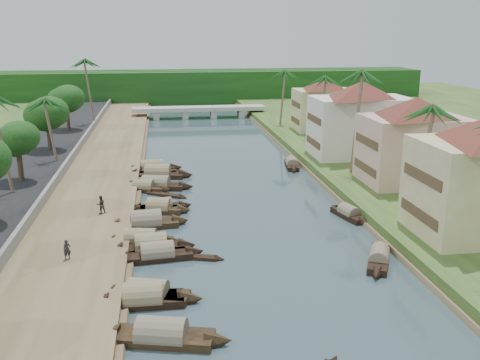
{
  "coord_description": "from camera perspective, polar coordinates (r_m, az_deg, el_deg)",
  "views": [
    {
      "loc": [
        -7.87,
        -41.4,
        17.84
      ],
      "look_at": [
        0.39,
        14.76,
        2.0
      ],
      "focal_mm": 40.0,
      "sensor_mm": 36.0,
      "label": 1
    }
  ],
  "objects": [
    {
      "name": "road",
      "position": [
        65.88,
        -22.67,
        -0.72
      ],
      "size": [
        8.0,
        180.0,
        1.4
      ],
      "primitive_type": "cube",
      "color": "black",
      "rests_on": "ground"
    },
    {
      "name": "sampan_0",
      "position": [
        33.33,
        -8.36,
        -16.11
      ],
      "size": [
        8.82,
        3.84,
        2.27
      ],
      "rotation": [
        0.0,
        0.0,
        -0.25
      ],
      "color": "black",
      "rests_on": "ground"
    },
    {
      "name": "bridge",
      "position": [
        114.81,
        -4.39,
        7.47
      ],
      "size": [
        28.0,
        4.0,
        2.4
      ],
      "color": "#A5A59B",
      "rests_on": "ground"
    },
    {
      "name": "sampan_2",
      "position": [
        38.05,
        -9.82,
        -11.91
      ],
      "size": [
        8.13,
        3.78,
        2.12
      ],
      "rotation": [
        0.0,
        0.0,
        -0.28
      ],
      "color": "black",
      "rests_on": "ground"
    },
    {
      "name": "sampan_9",
      "position": [
        63.48,
        -8.97,
        -0.54
      ],
      "size": [
        9.37,
        3.88,
        2.31
      ],
      "rotation": [
        0.0,
        0.0,
        -0.24
      ],
      "color": "black",
      "rests_on": "ground"
    },
    {
      "name": "treeline",
      "position": [
        142.3,
        -5.24,
        9.94
      ],
      "size": [
        120.0,
        14.0,
        8.0
      ],
      "color": "#11360E",
      "rests_on": "ground"
    },
    {
      "name": "sampan_12",
      "position": [
        69.34,
        -8.91,
        0.83
      ],
      "size": [
        7.21,
        1.6,
        1.77
      ],
      "rotation": [
        0.0,
        0.0,
        -0.03
      ],
      "color": "black",
      "rests_on": "ground"
    },
    {
      "name": "sampan_7",
      "position": [
        55.62,
        -8.52,
        -2.85
      ],
      "size": [
        7.02,
        2.51,
        1.88
      ],
      "rotation": [
        0.0,
        0.0,
        0.17
      ],
      "color": "black",
      "rests_on": "ground"
    },
    {
      "name": "palm_5",
      "position": [
        59.58,
        -24.26,
        7.9
      ],
      "size": [
        3.2,
        3.2,
        11.65
      ],
      "color": "#77674F",
      "rests_on": "ground"
    },
    {
      "name": "palm_7",
      "position": [
        99.04,
        4.5,
        11.33
      ],
      "size": [
        3.2,
        3.2,
        11.14
      ],
      "color": "#77674F",
      "rests_on": "ground"
    },
    {
      "name": "building_far",
      "position": [
        75.3,
        12.72,
        6.46
      ],
      "size": [
        15.59,
        15.59,
        10.2
      ],
      "color": "beige",
      "rests_on": "right_bank"
    },
    {
      "name": "ground",
      "position": [
        45.76,
        2.22,
        -7.37
      ],
      "size": [
        220.0,
        220.0,
        0.0
      ],
      "primitive_type": "plane",
      "color": "#34474E",
      "rests_on": "ground"
    },
    {
      "name": "sampan_15",
      "position": [
        54.09,
        11.55,
        -3.55
      ],
      "size": [
        2.91,
        6.5,
        1.78
      ],
      "rotation": [
        0.0,
        0.0,
        1.83
      ],
      "color": "black",
      "rests_on": "ground"
    },
    {
      "name": "sampan_5",
      "position": [
        45.59,
        -9.47,
        -7.1
      ],
      "size": [
        7.83,
        2.41,
        2.45
      ],
      "rotation": [
        0.0,
        0.0,
        0.05
      ],
      "color": "black",
      "rests_on": "ground"
    },
    {
      "name": "person_far",
      "position": [
        53.4,
        -14.63,
        -2.53
      ],
      "size": [
        1.06,
        0.97,
        1.79
      ],
      "primitive_type": "imported",
      "rotation": [
        0.0,
        0.0,
        3.55
      ],
      "color": "#312D22",
      "rests_on": "left_bank"
    },
    {
      "name": "tree_6",
      "position": [
        80.55,
        15.14,
        6.73
      ],
      "size": [
        3.98,
        3.98,
        6.73
      ],
      "color": "#463428",
      "rests_on": "ground"
    },
    {
      "name": "palm_3",
      "position": [
        83.18,
        8.48,
        10.61
      ],
      "size": [
        3.2,
        3.2,
        11.42
      ],
      "color": "#77674F",
      "rests_on": "ground"
    },
    {
      "name": "tree_3",
      "position": [
        64.88,
        -22.67,
        4.0
      ],
      "size": [
        4.47,
        4.47,
        6.68
      ],
      "color": "#463428",
      "rests_on": "ground"
    },
    {
      "name": "sampan_6",
      "position": [
        51.29,
        -9.96,
        -4.51
      ],
      "size": [
        8.41,
        2.6,
        2.44
      ],
      "rotation": [
        0.0,
        0.0,
        0.08
      ],
      "color": "black",
      "rests_on": "ground"
    },
    {
      "name": "sampan_10",
      "position": [
        62.7,
        -10.27,
        -0.81
      ],
      "size": [
        6.86,
        3.34,
        1.91
      ],
      "rotation": [
        0.0,
        0.0,
        -0.3
      ],
      "color": "black",
      "rests_on": "ground"
    },
    {
      "name": "palm_6",
      "position": [
        73.09,
        -19.65,
        7.92
      ],
      "size": [
        3.2,
        3.2,
        9.53
      ],
      "color": "#77674F",
      "rests_on": "ground"
    },
    {
      "name": "sampan_16",
      "position": [
        73.01,
        5.54,
        1.7
      ],
      "size": [
        2.39,
        7.58,
        1.87
      ],
      "rotation": [
        0.0,
        0.0,
        1.43
      ],
      "color": "black",
      "rests_on": "ground"
    },
    {
      "name": "sampan_13",
      "position": [
        71.5,
        -9.36,
        1.27
      ],
      "size": [
        8.21,
        2.18,
        2.23
      ],
      "rotation": [
        0.0,
        0.0,
        0.05
      ],
      "color": "black",
      "rests_on": "ground"
    },
    {
      "name": "sampan_8",
      "position": [
        55.22,
        -8.64,
        -2.99
      ],
      "size": [
        6.95,
        3.34,
        2.12
      ],
      "rotation": [
        0.0,
        0.0,
        -0.27
      ],
      "color": "black",
      "rests_on": "ground"
    },
    {
      "name": "palm_2",
      "position": [
        65.12,
        12.45,
        10.9
      ],
      "size": [
        3.2,
        3.2,
        13.59
      ],
      "color": "#77674F",
      "rests_on": "ground"
    },
    {
      "name": "left_bank",
      "position": [
        64.35,
        -15.3,
        -0.7
      ],
      "size": [
        10.0,
        180.0,
        0.8
      ],
      "primitive_type": "cube",
      "color": "brown",
      "rests_on": "ground"
    },
    {
      "name": "canoe_2",
      "position": [
        60.58,
        -8.0,
        -1.59
      ],
      "size": [
        5.37,
        3.72,
        0.84
      ],
      "rotation": [
        0.0,
        0.0,
        -0.55
      ],
      "color": "black",
      "rests_on": "ground"
    },
    {
      "name": "sampan_11",
      "position": [
        68.3,
        -8.75,
        0.63
      ],
      "size": [
        9.39,
        3.61,
        2.58
      ],
      "rotation": [
        0.0,
        0.0,
        -0.18
      ],
      "color": "black",
      "rests_on": "ground"
    },
    {
      "name": "sampan_4",
      "position": [
        47.09,
        -10.53,
        -6.4
      ],
      "size": [
        7.76,
        2.83,
        2.17
      ],
      "rotation": [
        0.0,
        0.0,
        -0.16
      ],
      "color": "black",
      "rests_on": "ground"
    },
    {
      "name": "building_distant",
      "position": [
        94.4,
        8.96,
        8.12
      ],
      "size": [
        12.62,
        12.62,
        9.2
      ],
      "color": "beige",
      "rests_on": "right_bank"
    },
    {
      "name": "sampan_3",
      "position": [
        44.13,
        -8.8,
        -7.86
      ],
      "size": [
        7.96,
        2.37,
        2.12
      ],
      "rotation": [
        0.0,
        0.0,
        0.1
      ],
      "color": "black",
      "rests_on": "ground"
    },
    {
      "name": "person_near",
      "position": [
        43.64,
        -17.96,
        -7.07
      ],
      "size": [
        0.68,
        0.57,
        1.58
      ],
      "primitive_type": "imported",
      "rotation": [
        0.0,
        0.0,
        0.4
      ],
      "color": "#24232A",
      "rests_on": "left_bank"
    },
    {
      "name": "sampan_14",
      "position": [
        44.4,
        14.61,
        -8.07
      ],
      "size": [
        4.46,
        7.24,
        1.85
      ],
      "rotation": [
        0.0,
        0.0,
        1.12
      ],
      "color": "black",
      "rests_on": "ground"
    },
    {
      "name": "retaining_wall",
      "position": [
        64.76,
        -19.05,
        -0.03
      ],
      "size": [
        0.4,
        180.0,
        1.1
      ],
      "primitive_type": "cube",
      "color": "slate",
      "rests_on": "left_bank"
    },
    {
      "name": "palm_1",
      "position": [
        52.21,
        19.07,
        7.06
      ],
      "size": [
        3.2,
        3.2,
        11.43
      ],
      "color": "#77674F",
      "rests_on": "ground"
    },
    {
      "name": "palm_8",
      "position": [
        102.18,
        -15.81,
        12.03
      ],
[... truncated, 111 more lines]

